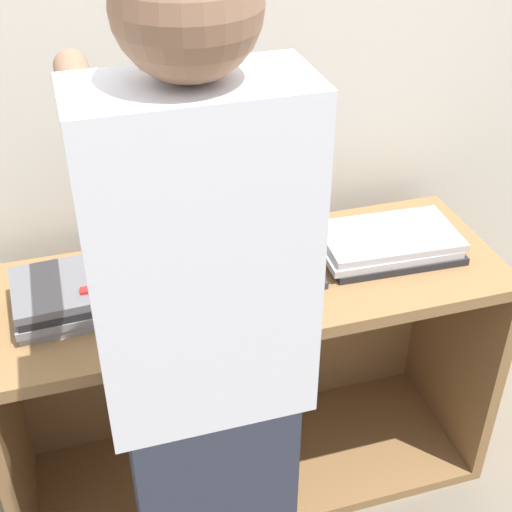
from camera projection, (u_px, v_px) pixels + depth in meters
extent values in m
cube|color=beige|center=(210.00, 77.00, 1.96)|extent=(8.00, 0.05, 2.40)
cube|color=olive|center=(248.00, 283.00, 1.92)|extent=(1.41, 0.52, 0.04)
cube|color=olive|center=(249.00, 463.00, 2.34)|extent=(1.41, 0.52, 0.04)
cube|color=olive|center=(10.00, 432.00, 1.97)|extent=(0.04, 0.52, 0.70)
cube|color=olive|center=(453.00, 339.00, 2.29)|extent=(0.04, 0.52, 0.70)
cube|color=olive|center=(228.00, 332.00, 2.32)|extent=(1.34, 0.04, 0.70)
cube|color=#333338|center=(248.00, 274.00, 1.91)|extent=(0.38, 0.22, 0.02)
cube|color=black|center=(247.00, 269.00, 1.91)|extent=(0.31, 0.12, 0.00)
cube|color=#333338|center=(232.00, 210.00, 1.97)|extent=(0.38, 0.08, 0.21)
cube|color=black|center=(233.00, 211.00, 1.96)|extent=(0.33, 0.07, 0.18)
cube|color=gray|center=(94.00, 301.00, 1.81)|extent=(0.38, 0.22, 0.02)
cube|color=gray|center=(90.00, 295.00, 1.80)|extent=(0.39, 0.24, 0.02)
cube|color=#232326|center=(93.00, 287.00, 1.79)|extent=(0.39, 0.24, 0.02)
cube|color=slate|center=(89.00, 281.00, 1.78)|extent=(0.39, 0.24, 0.02)
cube|color=#232326|center=(389.00, 250.00, 2.01)|extent=(0.39, 0.24, 0.02)
cube|color=#B7B7BC|center=(385.00, 244.00, 2.00)|extent=(0.38, 0.24, 0.02)
cube|color=#B7B7BC|center=(389.00, 236.00, 1.99)|extent=(0.39, 0.24, 0.02)
cube|color=white|center=(200.00, 261.00, 1.27)|extent=(0.40, 0.20, 0.67)
sphere|color=#8C664C|center=(186.00, 4.00, 1.02)|extent=(0.23, 0.23, 0.23)
cylinder|color=#8C664C|center=(78.00, 94.00, 1.31)|extent=(0.07, 0.32, 0.07)
cylinder|color=#8C664C|center=(245.00, 76.00, 1.38)|extent=(0.07, 0.32, 0.07)
cube|color=red|center=(93.00, 289.00, 1.73)|extent=(0.06, 0.02, 0.01)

